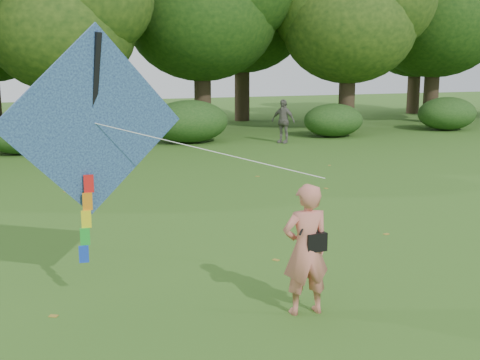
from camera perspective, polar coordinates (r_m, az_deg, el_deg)
name	(u,v)px	position (r m, az deg, el deg)	size (l,w,h in m)	color
ground	(347,295)	(9.52, 10.08, -10.66)	(100.00, 100.00, 0.00)	#265114
man_kite_flyer	(306,249)	(8.48, 6.26, -6.56)	(0.68, 0.45, 1.87)	#D77665
bystander_right	(283,121)	(26.52, 4.10, 5.59)	(1.13, 0.47, 1.92)	slate
crossbody_bag	(314,241)	(8.47, 7.07, -5.72)	(0.43, 0.20, 0.73)	black
flying_kite	(93,125)	(8.73, -13.74, 5.05)	(4.22, 1.88, 3.41)	#2549A2
tree_line	(132,19)	(31.08, -10.21, 14.82)	(54.70, 15.30, 9.48)	#3A2D1E
shrub_band	(105,127)	(25.52, -12.68, 4.90)	(39.15, 3.22, 1.88)	#264919
fallen_leaves	(242,219)	(13.63, 0.17, -3.75)	(11.51, 12.48, 0.01)	olive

